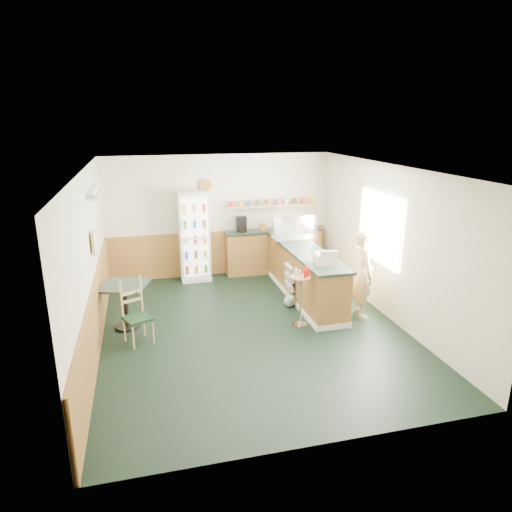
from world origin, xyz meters
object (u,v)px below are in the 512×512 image
object	(u,v)px
display_case	(294,229)
cafe_chair	(137,309)
drinks_fridge	(194,236)
condiment_stand	(301,288)
shopkeeper	(363,274)
cash_register	(325,259)
cafe_table	(125,297)

from	to	relation	value
display_case	cafe_chair	world-z (taller)	display_case
drinks_fridge	condiment_stand	distance (m)	3.18
display_case	shopkeeper	size ratio (longest dim) A/B	0.54
display_case	shopkeeper	xyz separation A→B (m)	(0.70, -1.77, -0.46)
cash_register	cafe_chair	world-z (taller)	cash_register
condiment_stand	cafe_table	bearing A→B (deg)	167.82
display_case	drinks_fridge	bearing A→B (deg)	154.82
drinks_fridge	cafe_table	size ratio (longest dim) A/B	2.17
shopkeeper	condiment_stand	distance (m)	1.21
drinks_fridge	condiment_stand	size ratio (longest dim) A/B	1.90
drinks_fridge	shopkeeper	world-z (taller)	drinks_fridge
display_case	condiment_stand	distance (m)	2.04
cash_register	display_case	bearing A→B (deg)	101.32
shopkeeper	drinks_fridge	bearing A→B (deg)	48.83
display_case	shopkeeper	world-z (taller)	shopkeeper
cash_register	cafe_chair	xyz separation A→B (m)	(-3.21, -0.07, -0.56)
drinks_fridge	cafe_chair	distance (m)	3.01
display_case	shopkeeper	distance (m)	1.96
drinks_fridge	cafe_chair	size ratio (longest dim) A/B	1.88
display_case	cash_register	world-z (taller)	display_case
cash_register	cafe_table	size ratio (longest dim) A/B	0.40
cafe_table	cash_register	bearing A→B (deg)	-7.42
condiment_stand	display_case	bearing A→B (deg)	75.22
shopkeeper	condiment_stand	size ratio (longest dim) A/B	1.54
shopkeeper	cafe_chair	size ratio (longest dim) A/B	1.53
cash_register	shopkeeper	world-z (taller)	shopkeeper
drinks_fridge	shopkeeper	distance (m)	3.79
cash_register	shopkeeper	distance (m)	0.77
drinks_fridge	cafe_chair	bearing A→B (deg)	-114.74
display_case	cafe_chair	distance (m)	3.74
condiment_stand	cash_register	bearing A→B (deg)	20.21
display_case	shopkeeper	bearing A→B (deg)	-68.40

